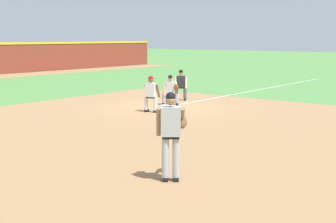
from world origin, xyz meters
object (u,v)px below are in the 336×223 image
(baseball, at_px, (167,116))
(pitcher, at_px, (171,131))
(first_base_bag, at_px, (165,106))
(first_baseman, at_px, (171,89))
(baserunner, at_px, (151,92))
(umpire, at_px, (181,84))

(baseball, bearing_deg, pitcher, -140.95)
(first_base_bag, distance_m, pitcher, 10.40)
(first_baseman, xyz_separation_m, baserunner, (-2.01, -0.57, 0.06))
(first_base_bag, distance_m, umpire, 2.49)
(umpire, bearing_deg, baseball, -149.24)
(pitcher, relative_size, first_baseman, 1.39)
(first_base_bag, relative_size, pitcher, 0.20)
(baseball, xyz_separation_m, pitcher, (-6.11, -4.96, 1.02))
(first_base_bag, bearing_deg, baseball, -139.27)
(first_baseman, relative_size, umpire, 0.92)
(baserunner, relative_size, umpire, 1.00)
(baserunner, bearing_deg, baseball, -112.40)
(baseball, distance_m, first_baseman, 3.18)
(baseball, xyz_separation_m, first_baseman, (2.52, 1.81, 0.69))
(first_baseman, height_order, umpire, umpire)
(pitcher, height_order, first_baseman, pitcher)
(first_base_bag, bearing_deg, pitcher, -140.55)
(baseball, height_order, umpire, umpire)
(baserunner, distance_m, umpire, 3.80)
(first_base_bag, bearing_deg, first_baseman, 16.30)
(baseball, relative_size, first_baseman, 0.06)
(baserunner, bearing_deg, first_baseman, 15.88)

